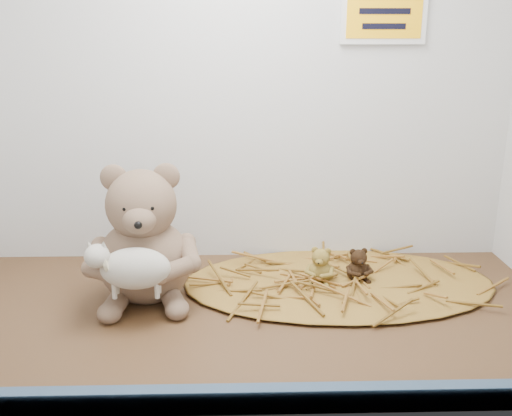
{
  "coord_description": "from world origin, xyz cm",
  "views": [
    {
      "loc": [
        -0.55,
        -96.8,
        50.29
      ],
      "look_at": [
        2.18,
        2.2,
        20.09
      ],
      "focal_mm": 40.0,
      "sensor_mm": 36.0,
      "label": 1
    }
  ],
  "objects_px": {
    "toy_lamb": "(135,268)",
    "mini_teddy_tan": "(321,263)",
    "main_teddy": "(143,233)",
    "mini_teddy_brown": "(358,263)"
  },
  "relations": [
    {
      "from": "toy_lamb",
      "to": "mini_teddy_tan",
      "type": "bearing_deg",
      "value": 22.14
    },
    {
      "from": "main_teddy",
      "to": "toy_lamb",
      "type": "bearing_deg",
      "value": -95.31
    },
    {
      "from": "toy_lamb",
      "to": "mini_teddy_brown",
      "type": "bearing_deg",
      "value": 19.21
    },
    {
      "from": "main_teddy",
      "to": "toy_lamb",
      "type": "relative_size",
      "value": 1.66
    },
    {
      "from": "toy_lamb",
      "to": "mini_teddy_tan",
      "type": "distance_m",
      "value": 0.38
    },
    {
      "from": "main_teddy",
      "to": "mini_teddy_brown",
      "type": "height_order",
      "value": "main_teddy"
    },
    {
      "from": "mini_teddy_tan",
      "to": "mini_teddy_brown",
      "type": "bearing_deg",
      "value": 23.9
    },
    {
      "from": "mini_teddy_tan",
      "to": "mini_teddy_brown",
      "type": "height_order",
      "value": "mini_teddy_tan"
    },
    {
      "from": "main_teddy",
      "to": "mini_teddy_brown",
      "type": "distance_m",
      "value": 0.44
    },
    {
      "from": "main_teddy",
      "to": "mini_teddy_brown",
      "type": "xyz_separation_m",
      "value": [
        0.43,
        0.05,
        -0.09
      ]
    }
  ]
}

